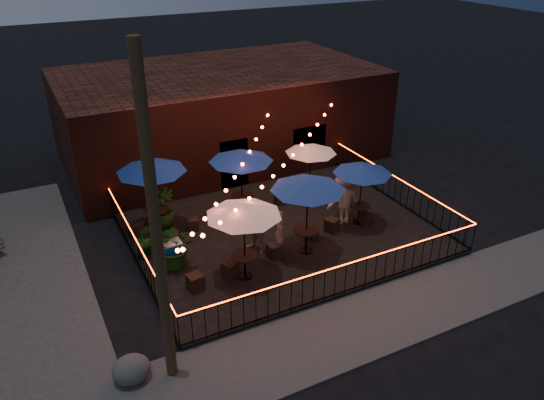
{
  "coord_description": "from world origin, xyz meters",
  "views": [
    {
      "loc": [
        -7.56,
        -12.17,
        9.68
      ],
      "look_at": [
        0.01,
        2.69,
        1.06
      ],
      "focal_mm": 35.0,
      "sensor_mm": 36.0,
      "label": 1
    }
  ],
  "objects_px": {
    "cafe_table_1": "(151,167)",
    "boulder": "(131,369)",
    "cafe_table_5": "(311,150)",
    "cafe_table_4": "(363,170)",
    "cafe_table_3": "(241,157)",
    "cafe_table_2": "(308,185)",
    "utility_pole": "(156,233)",
    "cooler": "(171,254)",
    "cafe_table_0": "(244,211)"
  },
  "relations": [
    {
      "from": "cafe_table_5",
      "to": "utility_pole",
      "type": "bearing_deg",
      "value": -139.83
    },
    {
      "from": "utility_pole",
      "to": "cafe_table_3",
      "type": "xyz_separation_m",
      "value": [
        4.69,
        6.28,
        -1.53
      ]
    },
    {
      "from": "cafe_table_2",
      "to": "cafe_table_4",
      "type": "relative_size",
      "value": 1.27
    },
    {
      "from": "cafe_table_4",
      "to": "cafe_table_5",
      "type": "height_order",
      "value": "cafe_table_4"
    },
    {
      "from": "cafe_table_1",
      "to": "cafe_table_4",
      "type": "xyz_separation_m",
      "value": [
        6.6,
        -2.81,
        -0.31
      ]
    },
    {
      "from": "cafe_table_4",
      "to": "boulder",
      "type": "height_order",
      "value": "cafe_table_4"
    },
    {
      "from": "cafe_table_0",
      "to": "cafe_table_3",
      "type": "distance_m",
      "value": 3.89
    },
    {
      "from": "cafe_table_1",
      "to": "cafe_table_5",
      "type": "distance_m",
      "value": 6.1
    },
    {
      "from": "cafe_table_3",
      "to": "cafe_table_4",
      "type": "relative_size",
      "value": 1.22
    },
    {
      "from": "cafe_table_5",
      "to": "cafe_table_3",
      "type": "bearing_deg",
      "value": -176.19
    },
    {
      "from": "cafe_table_1",
      "to": "boulder",
      "type": "bearing_deg",
      "value": -111.2
    },
    {
      "from": "cafe_table_5",
      "to": "cooler",
      "type": "xyz_separation_m",
      "value": [
        -6.32,
        -2.22,
        -1.55
      ]
    },
    {
      "from": "cafe_table_3",
      "to": "cafe_table_4",
      "type": "bearing_deg",
      "value": -34.33
    },
    {
      "from": "cafe_table_5",
      "to": "cooler",
      "type": "distance_m",
      "value": 6.88
    },
    {
      "from": "cafe_table_1",
      "to": "cafe_table_2",
      "type": "height_order",
      "value": "cafe_table_2"
    },
    {
      "from": "cooler",
      "to": "boulder",
      "type": "relative_size",
      "value": 0.95
    },
    {
      "from": "cafe_table_0",
      "to": "cafe_table_3",
      "type": "relative_size",
      "value": 0.83
    },
    {
      "from": "cafe_table_4",
      "to": "cafe_table_5",
      "type": "bearing_deg",
      "value": 101.37
    },
    {
      "from": "cafe_table_2",
      "to": "boulder",
      "type": "height_order",
      "value": "cafe_table_2"
    },
    {
      "from": "utility_pole",
      "to": "boulder",
      "type": "xyz_separation_m",
      "value": [
        -0.91,
        0.23,
        -3.65
      ]
    },
    {
      "from": "cafe_table_4",
      "to": "cooler",
      "type": "height_order",
      "value": "cafe_table_4"
    },
    {
      "from": "cafe_table_3",
      "to": "boulder",
      "type": "bearing_deg",
      "value": -132.76
    },
    {
      "from": "cafe_table_2",
      "to": "cooler",
      "type": "bearing_deg",
      "value": 164.63
    },
    {
      "from": "cafe_table_1",
      "to": "cafe_table_3",
      "type": "height_order",
      "value": "cafe_table_1"
    },
    {
      "from": "cafe_table_1",
      "to": "boulder",
      "type": "xyz_separation_m",
      "value": [
        -2.51,
        -6.47,
        -2.19
      ]
    },
    {
      "from": "cafe_table_1",
      "to": "cooler",
      "type": "relative_size",
      "value": 3.54
    },
    {
      "from": "cafe_table_3",
      "to": "utility_pole",
      "type": "bearing_deg",
      "value": -126.74
    },
    {
      "from": "utility_pole",
      "to": "cafe_table_5",
      "type": "relative_size",
      "value": 3.6
    },
    {
      "from": "utility_pole",
      "to": "cafe_table_2",
      "type": "height_order",
      "value": "utility_pole"
    },
    {
      "from": "cafe_table_0",
      "to": "cafe_table_3",
      "type": "height_order",
      "value": "cafe_table_3"
    },
    {
      "from": "cooler",
      "to": "boulder",
      "type": "height_order",
      "value": "cooler"
    },
    {
      "from": "cafe_table_0",
      "to": "cooler",
      "type": "xyz_separation_m",
      "value": [
        -1.82,
        1.56,
        -1.83
      ]
    },
    {
      "from": "cafe_table_5",
      "to": "cooler",
      "type": "bearing_deg",
      "value": -160.66
    },
    {
      "from": "cafe_table_5",
      "to": "cafe_table_2",
      "type": "bearing_deg",
      "value": -122.22
    },
    {
      "from": "cafe_table_3",
      "to": "cafe_table_4",
      "type": "distance_m",
      "value": 4.26
    },
    {
      "from": "cafe_table_3",
      "to": "boulder",
      "type": "height_order",
      "value": "cafe_table_3"
    },
    {
      "from": "cafe_table_1",
      "to": "cafe_table_3",
      "type": "xyz_separation_m",
      "value": [
        3.09,
        -0.41,
        -0.07
      ]
    },
    {
      "from": "cafe_table_1",
      "to": "cafe_table_5",
      "type": "bearing_deg",
      "value": -2.02
    },
    {
      "from": "cafe_table_3",
      "to": "cooler",
      "type": "distance_m",
      "value": 4.33
    },
    {
      "from": "cafe_table_5",
      "to": "boulder",
      "type": "distance_m",
      "value": 10.78
    },
    {
      "from": "cafe_table_5",
      "to": "cooler",
      "type": "relative_size",
      "value": 2.57
    },
    {
      "from": "utility_pole",
      "to": "cafe_table_1",
      "type": "height_order",
      "value": "utility_pole"
    },
    {
      "from": "cafe_table_4",
      "to": "cafe_table_1",
      "type": "bearing_deg",
      "value": 156.93
    },
    {
      "from": "cafe_table_0",
      "to": "boulder",
      "type": "relative_size",
      "value": 2.74
    },
    {
      "from": "utility_pole",
      "to": "cooler",
      "type": "distance_m",
      "value": 5.63
    },
    {
      "from": "cafe_table_2",
      "to": "cafe_table_5",
      "type": "relative_size",
      "value": 1.4
    },
    {
      "from": "cafe_table_5",
      "to": "cafe_table_4",
      "type": "bearing_deg",
      "value": -78.63
    },
    {
      "from": "cafe_table_1",
      "to": "cafe_table_3",
      "type": "distance_m",
      "value": 3.12
    },
    {
      "from": "utility_pole",
      "to": "cafe_table_5",
      "type": "xyz_separation_m",
      "value": [
        7.68,
        6.48,
        -1.86
      ]
    },
    {
      "from": "utility_pole",
      "to": "boulder",
      "type": "bearing_deg",
      "value": 165.95
    }
  ]
}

